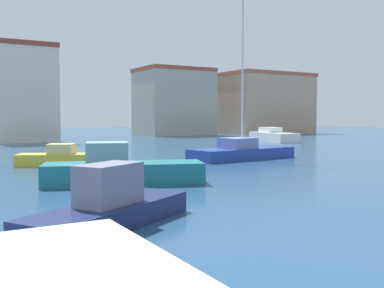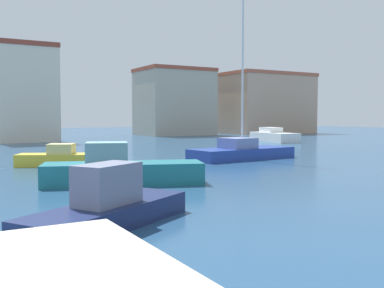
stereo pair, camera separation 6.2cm
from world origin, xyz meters
name	(u,v)px [view 1 (the left image)]	position (x,y,z in m)	size (l,w,h in m)	color
water	(180,155)	(15.00, 20.00, 0.00)	(160.00, 160.00, 0.00)	navy
sailboat_blue_inner_mooring	(241,151)	(16.88, 15.41, 0.51)	(7.29, 3.22, 11.37)	#233D93
motorboat_yellow_distant_north	(60,158)	(6.01, 17.25, 0.43)	(4.70, 3.37, 1.21)	gold
motorboat_teal_outer_mooring	(122,170)	(6.49, 9.34, 0.56)	(6.51, 3.88, 1.68)	#1E707A
motorboat_white_behind_lamppost	(273,136)	(31.83, 29.91, 0.57)	(3.51, 7.12, 1.51)	white
motorboat_navy_mid_harbor	(110,207)	(3.69, 2.94, 0.49)	(5.01, 3.81, 1.55)	#19234C
harbor_office	(22,93)	(8.59, 44.07, 5.19)	(6.42, 7.87, 10.36)	beige
yacht_club	(173,102)	(30.57, 50.43, 4.81)	(10.04, 8.17, 9.61)	#B2A893
warehouse_block	(263,103)	(46.40, 49.37, 4.79)	(14.23, 9.79, 9.55)	tan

